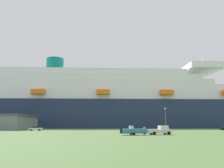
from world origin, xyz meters
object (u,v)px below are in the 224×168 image
Objects in this scene: street_lamp at (165,116)px; cruise_ship at (104,104)px; pickup_truck at (160,130)px; parked_car_white_van at (36,129)px; small_boat_on_trailer at (136,131)px.

cruise_ship is at bearing 106.93° from street_lamp.
parked_car_white_van is at bearing 137.08° from pickup_truck.
pickup_truck is 1.22× the size of parked_car_white_van.
parked_car_white_van is (-29.72, -57.28, -15.05)m from cruise_ship.
pickup_truck is at bearing -111.01° from street_lamp.
street_lamp is at bearing 68.99° from pickup_truck.
street_lamp is (10.77, 28.04, 4.54)m from pickup_truck.
street_lamp reaches higher than parked_car_white_van.
parked_car_white_van is (-32.76, 37.11, -0.13)m from small_boat_on_trailer.
parked_car_white_van is at bearing 170.73° from street_lamp.
parked_car_white_van is at bearing -117.42° from cruise_ship.
small_boat_on_trailer is at bearing -170.87° from pickup_truck.
cruise_ship reaches higher than street_lamp.
pickup_truck is at bearing 9.13° from small_boat_on_trailer.
street_lamp is at bearing 59.83° from small_boat_on_trailer.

